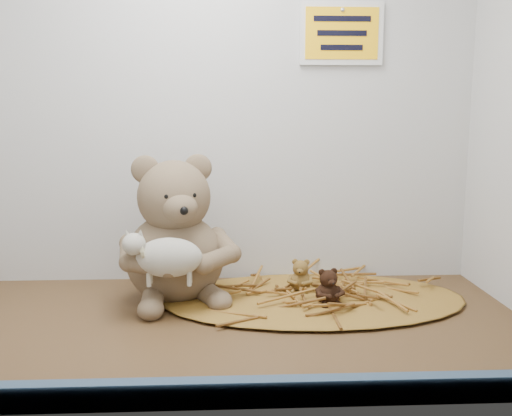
{
  "coord_description": "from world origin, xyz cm",
  "views": [
    {
      "loc": [
        5.24,
        -98.35,
        37.8
      ],
      "look_at": [
        10.14,
        4.61,
        20.65
      ],
      "focal_mm": 40.0,
      "sensor_mm": 36.0,
      "label": 1
    }
  ],
  "objects_px": {
    "toy_lamb": "(169,257)",
    "mini_teddy_brown": "(328,285)",
    "main_teddy": "(174,228)",
    "mini_teddy_tan": "(301,273)"
  },
  "relations": [
    {
      "from": "toy_lamb",
      "to": "mini_teddy_brown",
      "type": "distance_m",
      "value": 0.31
    },
    {
      "from": "toy_lamb",
      "to": "main_teddy",
      "type": "bearing_deg",
      "value": 90.0
    },
    {
      "from": "main_teddy",
      "to": "mini_teddy_tan",
      "type": "distance_m",
      "value": 0.28
    },
    {
      "from": "toy_lamb",
      "to": "mini_teddy_tan",
      "type": "bearing_deg",
      "value": 24.94
    },
    {
      "from": "mini_teddy_tan",
      "to": "mini_teddy_brown",
      "type": "xyz_separation_m",
      "value": [
        0.04,
        -0.09,
        0.0
      ]
    },
    {
      "from": "main_teddy",
      "to": "mini_teddy_brown",
      "type": "distance_m",
      "value": 0.33
    },
    {
      "from": "mini_teddy_brown",
      "to": "mini_teddy_tan",
      "type": "bearing_deg",
      "value": 102.05
    },
    {
      "from": "mini_teddy_brown",
      "to": "toy_lamb",
      "type": "bearing_deg",
      "value": 172.43
    },
    {
      "from": "toy_lamb",
      "to": "mini_teddy_tan",
      "type": "xyz_separation_m",
      "value": [
        0.26,
        0.12,
        -0.07
      ]
    },
    {
      "from": "main_teddy",
      "to": "toy_lamb",
      "type": "distance_m",
      "value": 0.11
    }
  ]
}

